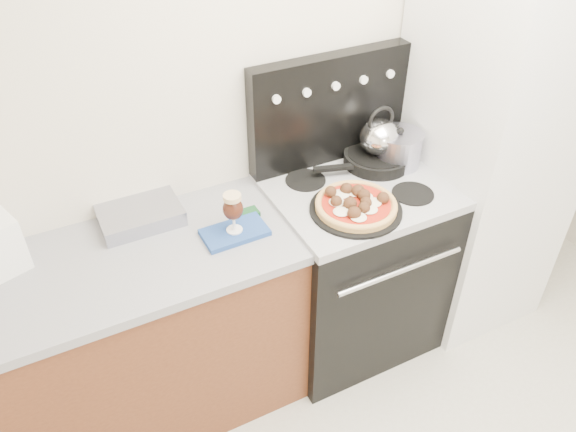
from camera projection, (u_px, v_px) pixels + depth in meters
room_shell at (512, 255)px, 1.59m from camera, size 3.52×3.01×2.52m
base_cabinet at (124, 348)px, 2.36m from camera, size 1.45×0.60×0.86m
countertop at (103, 269)px, 2.09m from camera, size 1.48×0.63×0.04m
stove_body at (351, 268)px, 2.73m from camera, size 0.76×0.65×0.88m
cooktop at (358, 191)px, 2.45m from camera, size 0.76×0.65×0.04m
backguard at (329, 109)px, 2.48m from camera, size 0.76×0.08×0.50m
fridge at (486, 147)px, 2.66m from camera, size 0.64×0.68×1.90m
foil_sheet at (140, 214)px, 2.27m from camera, size 0.32×0.24×0.06m
oven_mitt at (235, 232)px, 2.21m from camera, size 0.26×0.15×0.02m
beer_glass at (233, 213)px, 2.15m from camera, size 0.09×0.09×0.17m
pizza_pan at (356, 209)px, 2.30m from camera, size 0.43×0.43×0.01m
pizza at (356, 203)px, 2.29m from camera, size 0.36×0.36×0.05m
skillet at (377, 158)px, 2.58m from camera, size 0.38×0.38×0.05m
tea_kettle at (380, 134)px, 2.50m from camera, size 0.21×0.21×0.20m
stock_pot at (398, 150)px, 2.55m from camera, size 0.21×0.21×0.15m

